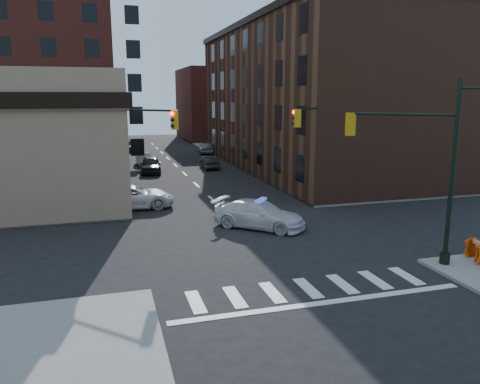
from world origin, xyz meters
TOP-DOWN VIEW (x-y plane):
  - ground at (0.00, 0.00)m, footprint 140.00×140.00m
  - sidewalk_ne at (23.00, 32.75)m, footprint 34.00×54.50m
  - apartment_block at (-18.50, 40.00)m, footprint 25.00×25.00m
  - commercial_row_ne at (13.00, 22.50)m, footprint 14.00×34.00m
  - filler_nw at (-16.00, 62.00)m, footprint 20.00×18.00m
  - filler_ne at (14.00, 58.00)m, footprint 16.00×16.00m
  - signal_pole_se at (6.04, -5.52)m, footprint 5.40×5.27m
  - signal_pole_nw at (-5.85, 5.34)m, footprint 3.58×3.67m
  - signal_pole_ne at (5.84, 5.35)m, footprint 3.67×3.58m
  - tree_ne_near at (7.50, 26.00)m, footprint 3.00×3.00m
  - tree_ne_far at (7.50, 34.00)m, footprint 3.00×3.00m
  - police_car at (0.91, 1.98)m, footprint 5.46×5.22m
  - pickup at (-5.80, 8.90)m, footprint 5.71×2.68m
  - parked_car_wnear at (-3.09, 23.48)m, footprint 2.38×4.95m
  - parked_car_wfar at (-3.28, 28.87)m, footprint 1.55×3.98m
  - parked_car_wdeep at (-4.14, 42.90)m, footprint 2.25×5.03m
  - parked_car_enear at (3.08, 24.65)m, footprint 1.44×4.02m
  - parked_car_efar at (5.50, 37.48)m, footprint 2.43×4.73m
  - pedestrian_a at (-6.50, 6.96)m, footprint 0.81×0.61m
  - pedestrian_b at (-12.09, 6.69)m, footprint 0.82×0.64m
  - pedestrian_c at (-13.00, 8.74)m, footprint 1.17×0.62m
  - barrel_road at (1.70, 3.93)m, footprint 0.70×0.70m
  - barrel_bank at (-4.28, 8.67)m, footprint 0.64×0.64m
  - barricade_se_a at (8.50, -6.36)m, footprint 0.84×1.28m
  - barricade_nw_a at (-6.50, 7.79)m, footprint 1.19×0.79m
  - barricade_nw_b at (-10.82, 8.00)m, footprint 1.41×0.78m

SIDE VIEW (x-z plane):
  - ground at x=0.00m, z-range 0.00..0.00m
  - sidewalk_ne at x=23.00m, z-range 0.00..0.15m
  - barrel_bank at x=-4.28m, z-range 0.00..0.89m
  - barricade_nw_a at x=-6.50m, z-range 0.15..0.97m
  - barrel_road at x=1.70m, z-range 0.00..1.12m
  - barricade_se_a at x=8.50m, z-range 0.15..1.03m
  - parked_car_wfar at x=-3.28m, z-range 0.00..1.29m
  - parked_car_enear at x=3.08m, z-range 0.00..1.32m
  - barricade_nw_b at x=-10.82m, z-range 0.15..1.17m
  - parked_car_wdeep at x=-4.14m, z-range 0.00..1.43m
  - parked_car_efar at x=5.50m, z-range 0.00..1.54m
  - police_car at x=0.91m, z-range 0.00..1.56m
  - pickup at x=-5.80m, z-range 0.00..1.58m
  - parked_car_wnear at x=-3.09m, z-range 0.00..1.63m
  - pedestrian_b at x=-12.09m, z-range 0.15..1.84m
  - pedestrian_c at x=-13.00m, z-range 0.15..2.05m
  - pedestrian_a at x=-6.50m, z-range 0.15..2.14m
  - tree_ne_near at x=7.50m, z-range 1.06..5.91m
  - tree_ne_far at x=7.50m, z-range 1.06..5.91m
  - signal_pole_nw at x=-5.85m, z-range 0.34..8.34m
  - signal_pole_ne at x=5.84m, z-range 0.34..8.34m
  - signal_pole_se at x=6.04m, z-range 0.61..8.61m
  - filler_ne at x=14.00m, z-range 0.00..12.00m
  - commercial_row_ne at x=13.00m, z-range 0.00..14.00m
  - filler_nw at x=-16.00m, z-range 0.00..16.00m
  - apartment_block at x=-18.50m, z-range 0.00..24.00m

